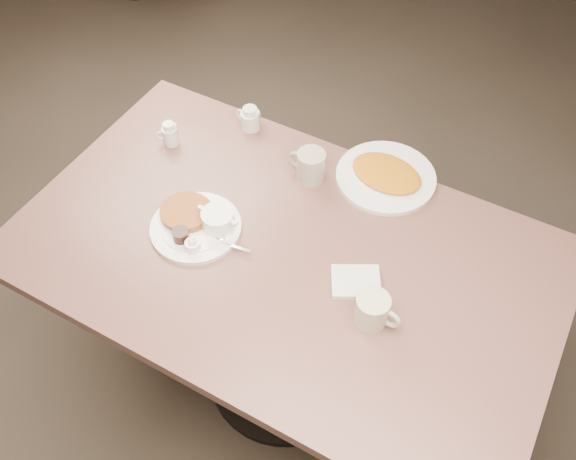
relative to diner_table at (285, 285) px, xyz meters
The scene contains 9 objects.
room 0.82m from the diner_table, ahead, with size 7.04×8.04×2.84m.
diner_table is the anchor object (origin of this frame).
main_plate 0.32m from the diner_table, 169.54° to the right, with size 0.32×0.26×0.07m.
coffee_mug_near 0.38m from the diner_table, 15.73° to the right, with size 0.12×0.09×0.09m.
napkin 0.28m from the diner_table, ahead, with size 0.16×0.15×0.02m.
coffee_mug_far 0.36m from the diner_table, 103.95° to the left, with size 0.13×0.09×0.10m.
creamer_left 0.60m from the diner_table, 159.02° to the left, with size 0.07×0.06×0.08m.
creamer_right 0.56m from the diner_table, 131.61° to the left, with size 0.10×0.09×0.08m.
hash_plate 0.45m from the diner_table, 70.91° to the left, with size 0.34×0.34×0.04m.
Camera 1 is at (0.51, -0.90, 2.12)m, focal length 38.71 mm.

